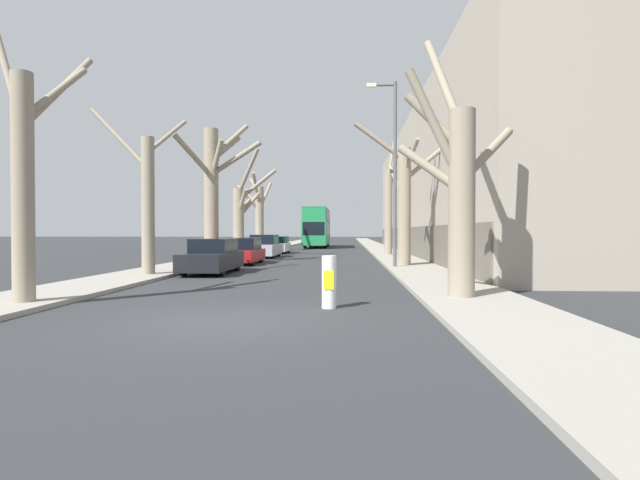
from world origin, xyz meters
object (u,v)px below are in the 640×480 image
object	(u,v)px
lamp_post	(393,165)
traffic_bollard	(329,282)
street_tree_right_1	(404,199)
street_tree_right_0	(458,184)
street_tree_left_3	(241,214)
parked_car_1	(243,252)
street_tree_left_4	(259,213)
street_tree_left_1	(147,195)
parked_car_3	(277,245)
double_decker_bus	(317,226)
parked_car_2	(264,247)
parked_car_0	(213,257)
street_tree_right_2	(389,208)
street_tree_left_0	(26,173)
street_tree_left_2	(213,187)

from	to	relation	value
lamp_post	traffic_bollard	distance (m)	12.97
street_tree_right_1	street_tree_right_0	bearing A→B (deg)	-89.75
street_tree_left_3	parked_car_1	world-z (taller)	street_tree_left_3
street_tree_left_4	traffic_bollard	xyz separation A→B (m)	(7.39, -31.92, -2.75)
street_tree_left_1	street_tree_right_1	bearing A→B (deg)	28.44
parked_car_1	parked_car_3	size ratio (longest dim) A/B	1.07
street_tree_left_1	double_decker_bus	distance (m)	35.79
parked_car_2	traffic_bollard	size ratio (longest dim) A/B	3.82
street_tree_left_3	parked_car_0	distance (m)	14.85
parked_car_3	street_tree_right_2	bearing A→B (deg)	-25.74
street_tree_right_0	lamp_post	size ratio (longest dim) A/B	0.84
street_tree_right_1	traffic_bollard	xyz separation A→B (m)	(-3.14, -13.23, -2.71)
parked_car_0	parked_car_1	xyz separation A→B (m)	(-0.00, 6.07, -0.02)
parked_car_2	parked_car_0	bearing A→B (deg)	-90.00
street_tree_right_2	parked_car_0	world-z (taller)	street_tree_right_2
street_tree_right_0	street_tree_left_4	bearing A→B (deg)	109.16
parked_car_3	parked_car_2	bearing A→B (deg)	-90.00
parked_car_1	parked_car_3	bearing A→B (deg)	90.00
street_tree_left_3	traffic_bollard	bearing A→B (deg)	-73.26
double_decker_bus	parked_car_1	distance (m)	27.97
street_tree_left_0	lamp_post	xyz separation A→B (m)	(9.59, 12.06, 1.69)
street_tree_left_0	double_decker_bus	bearing A→B (deg)	84.54
street_tree_right_1	traffic_bollard	bearing A→B (deg)	-103.37
street_tree_left_0	lamp_post	size ratio (longest dim) A/B	0.77
street_tree_left_2	lamp_post	xyz separation A→B (m)	(9.50, -3.77, 0.62)
street_tree_left_3	parked_car_3	bearing A→B (deg)	67.30
parked_car_0	lamp_post	xyz separation A→B (m)	(7.73, 2.83, 4.12)
street_tree_left_3	parked_car_2	size ratio (longest dim) A/B	1.63
street_tree_left_4	parked_car_2	distance (m)	10.53
street_tree_right_0	street_tree_right_1	xyz separation A→B (m)	(-0.05, 11.76, 0.37)
street_tree_left_2	street_tree_right_1	bearing A→B (deg)	-14.17
street_tree_left_4	lamp_post	size ratio (longest dim) A/B	0.77
street_tree_left_1	lamp_post	size ratio (longest dim) A/B	0.77
street_tree_left_1	street_tree_right_2	distance (m)	19.74
lamp_post	traffic_bollard	size ratio (longest dim) A/B	7.26
lamp_post	traffic_bollard	world-z (taller)	lamp_post
double_decker_bus	parked_car_2	size ratio (longest dim) A/B	2.50
street_tree_right_1	parked_car_0	bearing A→B (deg)	-154.19
street_tree_left_1	street_tree_left_3	size ratio (longest dim) A/B	0.90
street_tree_left_0	parked_car_2	xyz separation A→B (m)	(1.86, 22.01, -2.40)
parked_car_2	parked_car_3	world-z (taller)	parked_car_2
street_tree_left_4	parked_car_0	size ratio (longest dim) A/B	1.51
lamp_post	street_tree_left_3	bearing A→B (deg)	129.48
parked_car_2	lamp_post	size ratio (longest dim) A/B	0.53
parked_car_0	traffic_bollard	size ratio (longest dim) A/B	3.73
parked_car_0	traffic_bollard	world-z (taller)	parked_car_0
street_tree_right_0	parked_car_3	size ratio (longest dim) A/B	1.77
street_tree_right_0	street_tree_right_2	bearing A→B (deg)	89.72
traffic_bollard	street_tree_left_3	bearing A→B (deg)	106.74
parked_car_0	parked_car_1	bearing A→B (deg)	90.00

